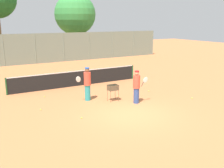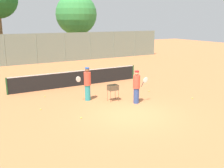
% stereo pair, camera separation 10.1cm
% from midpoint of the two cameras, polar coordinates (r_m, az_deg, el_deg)
% --- Properties ---
extents(ground_plane, '(80.00, 80.00, 0.00)m').
position_cam_midpoint_polar(ground_plane, '(12.74, 3.83, -6.61)').
color(ground_plane, '#C67242').
extents(tennis_net, '(9.32, 0.10, 1.07)m').
position_cam_midpoint_polar(tennis_net, '(18.18, -7.73, 1.31)').
color(tennis_net, '#26592D').
rests_on(tennis_net, ground_plane).
extents(back_fence, '(30.88, 0.08, 3.13)m').
position_cam_midpoint_polar(back_fence, '(28.43, -16.44, 7.36)').
color(back_fence, gray).
rests_on(back_fence, ground_plane).
extents(tree_3, '(5.07, 5.07, 7.70)m').
position_cam_midpoint_polar(tree_3, '(33.86, -8.12, 14.78)').
color(tree_3, brown).
rests_on(tree_3, ground_plane).
extents(player_white_outfit, '(0.95, 0.39, 1.88)m').
position_cam_midpoint_polar(player_white_outfit, '(14.70, -5.59, 0.10)').
color(player_white_outfit, teal).
rests_on(player_white_outfit, ground_plane).
extents(player_red_cap, '(0.93, 0.37, 1.80)m').
position_cam_midpoint_polar(player_red_cap, '(14.21, 5.18, -0.55)').
color(player_red_cap, '#334C8C').
rests_on(player_red_cap, ground_plane).
extents(ball_cart, '(0.56, 0.41, 0.93)m').
position_cam_midpoint_polar(ball_cart, '(14.58, 0.00, -1.07)').
color(ball_cart, brown).
rests_on(ball_cart, ground_plane).
extents(tennis_ball_0, '(0.07, 0.07, 0.07)m').
position_cam_midpoint_polar(tennis_ball_0, '(16.83, 7.85, -1.54)').
color(tennis_ball_0, '#D1E54C').
rests_on(tennis_ball_0, ground_plane).
extents(tennis_ball_1, '(0.07, 0.07, 0.07)m').
position_cam_midpoint_polar(tennis_ball_1, '(16.01, -14.64, -2.65)').
color(tennis_ball_1, '#D1E54C').
rests_on(tennis_ball_1, ground_plane).
extents(tennis_ball_2, '(0.07, 0.07, 0.07)m').
position_cam_midpoint_polar(tennis_ball_2, '(13.77, -15.46, -5.38)').
color(tennis_ball_2, '#D1E54C').
rests_on(tennis_ball_2, ground_plane).
extents(tennis_ball_3, '(0.07, 0.07, 0.07)m').
position_cam_midpoint_polar(tennis_ball_3, '(15.62, 1.20, -2.61)').
color(tennis_ball_3, '#D1E54C').
rests_on(tennis_ball_3, ground_plane).
extents(tennis_ball_4, '(0.07, 0.07, 0.07)m').
position_cam_midpoint_polar(tennis_ball_4, '(15.86, 16.85, -2.95)').
color(tennis_ball_4, '#D1E54C').
rests_on(tennis_ball_4, ground_plane).
extents(tennis_ball_5, '(0.07, 0.07, 0.07)m').
position_cam_midpoint_polar(tennis_ball_5, '(12.27, -6.87, -7.32)').
color(tennis_ball_5, '#D1E54C').
rests_on(tennis_ball_5, ground_plane).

